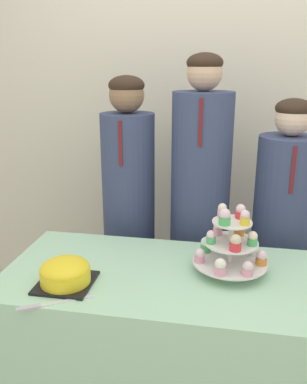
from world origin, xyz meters
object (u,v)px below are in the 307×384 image
at_px(cupcake_stand, 231,243).
at_px(student_1, 199,219).
at_px(student_2, 280,243).
at_px(round_cake, 65,272).
at_px(cake_knife, 43,305).
at_px(student_0, 129,222).

distance_m(cupcake_stand, student_1, 0.55).
height_order(cupcake_stand, student_2, student_2).
bearing_deg(student_1, round_cake, -121.75).
height_order(student_1, student_2, student_1).
height_order(round_cake, cupcake_stand, cupcake_stand).
bearing_deg(cake_knife, cupcake_stand, -0.21).
distance_m(round_cake, cupcake_stand, 0.65).
xyz_separation_m(cupcake_stand, student_1, (-0.16, 0.52, -0.11)).
distance_m(cake_knife, student_2, 1.26).
bearing_deg(cupcake_stand, student_2, 63.07).
bearing_deg(cake_knife, student_2, 14.37).
distance_m(cupcake_stand, student_0, 0.77).
bearing_deg(student_1, student_0, -180.00).
bearing_deg(student_1, cupcake_stand, -72.74).
xyz_separation_m(round_cake, student_1, (0.45, 0.73, -0.03)).
bearing_deg(cupcake_stand, round_cake, -160.81).
relative_size(student_0, student_2, 1.07).
distance_m(round_cake, cake_knife, 0.16).
xyz_separation_m(cupcake_stand, student_0, (-0.54, 0.52, -0.15)).
height_order(round_cake, student_1, student_1).
height_order(cake_knife, cupcake_stand, cupcake_stand).
xyz_separation_m(round_cake, student_0, (0.07, 0.73, -0.08)).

